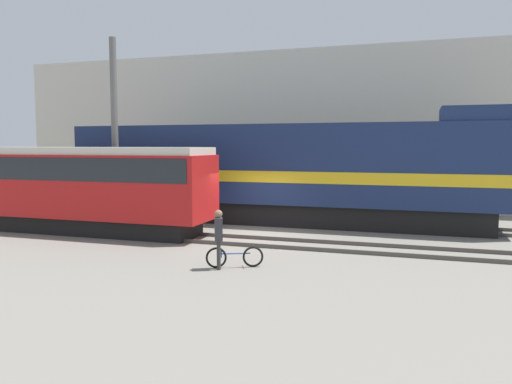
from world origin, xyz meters
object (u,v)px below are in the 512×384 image
Objects in this scene: freight_locomotive at (281,172)px; person at (219,233)px; bicycle at (235,257)px; streetcar at (92,184)px; utility_pole_left at (115,132)px.

freight_locomotive reaches higher than person.
freight_locomotive reaches higher than bicycle.
streetcar is 3.36m from utility_pole_left.
utility_pole_left reaches higher than freight_locomotive.
freight_locomotive is 8.28m from streetcar.
streetcar is (-6.62, -4.97, -0.37)m from freight_locomotive.
bicycle is 0.90× the size of person.
utility_pole_left is at bearing 102.25° from streetcar.
freight_locomotive is 2.37× the size of utility_pole_left.
person is at bearing -86.13° from freight_locomotive.
person is (0.61, -8.97, -1.32)m from freight_locomotive.
bicycle is 0.19× the size of utility_pole_left.
person is (-0.38, -0.32, 0.75)m from bicycle.
utility_pole_left reaches higher than streetcar.
utility_pole_left is at bearing 142.88° from bicycle.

